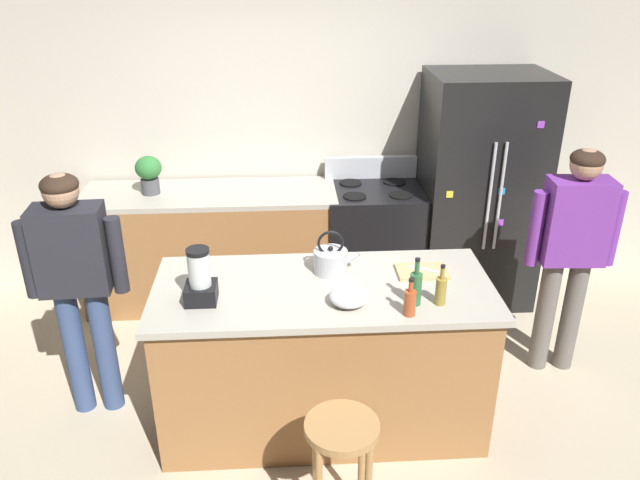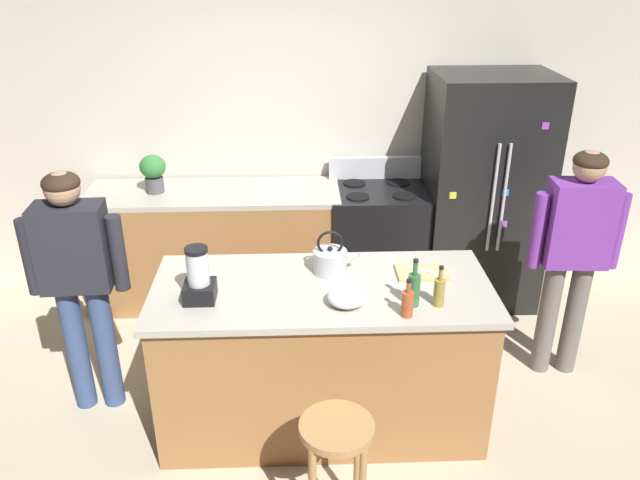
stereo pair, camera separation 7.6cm
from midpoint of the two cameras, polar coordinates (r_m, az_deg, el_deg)
The scene contains 18 objects.
ground_plane at distance 4.13m, azimuth -0.28°, elevation -15.87°, with size 14.00×14.00×0.00m, color beige.
back_wall at distance 5.24m, azimuth -1.56°, elevation 10.13°, with size 8.00×0.10×2.70m, color beige.
kitchen_island at distance 3.83m, azimuth -0.29°, elevation -10.45°, with size 1.94×0.86×0.96m.
back_counter_run at distance 5.21m, azimuth -10.11°, elevation -0.62°, with size 2.00×0.64×0.96m.
refrigerator at distance 5.17m, azimuth 13.83°, elevation 4.31°, with size 0.90×0.73×1.86m.
stove_range at distance 5.19m, azimuth 4.41°, elevation -0.25°, with size 0.76×0.65×1.14m.
person_by_island_left at distance 3.96m, azimuth -21.80°, elevation -2.95°, with size 0.59×0.24×1.59m.
person_by_sink_right at distance 4.37m, azimuth 21.45°, elevation -0.21°, with size 0.59×0.24×1.60m.
bar_stool at distance 3.17m, azimuth 1.25°, elevation -18.47°, with size 0.36×0.36×0.68m.
potted_plant at distance 5.03m, azimuth -15.71°, elevation 5.94°, with size 0.20×0.20×0.30m.
blender_appliance at distance 3.44m, azimuth -11.46°, elevation -3.55°, with size 0.17×0.17×0.31m.
bottle_vinegar at distance 3.42m, azimuth 10.31°, elevation -4.48°, with size 0.06×0.06×0.24m.
bottle_olive_oil at distance 3.39m, azimuth 8.05°, elevation -4.30°, with size 0.07×0.07×0.28m.
bottle_cooking_sauce at distance 3.30m, azimuth 7.51°, elevation -5.59°, with size 0.06×0.06×0.22m.
mixing_bowl at distance 3.39m, azimuth 1.99°, elevation -5.14°, with size 0.21×0.21×0.10m, color white.
tea_kettle at distance 3.69m, azimuth 0.40°, elevation -1.85°, with size 0.28×0.20×0.27m.
cutting_board at distance 3.75m, azimuth 8.71°, elevation -2.85°, with size 0.30×0.20×0.02m, color tan.
chef_knife at distance 3.75m, azimuth 9.02°, elevation -2.67°, with size 0.22×0.03×0.01m, color #B7BABF.
Camera 1 is at (-0.21, -3.10, 2.72)m, focal length 35.22 mm.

